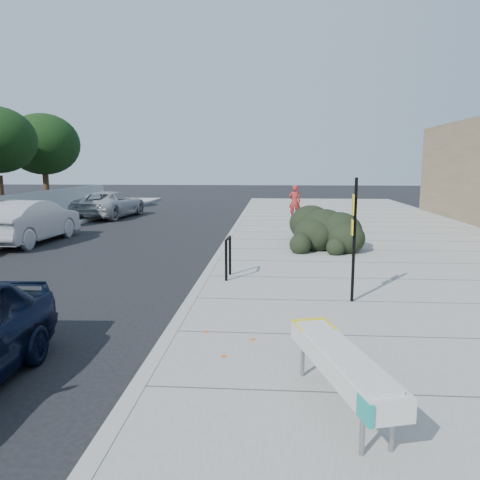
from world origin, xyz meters
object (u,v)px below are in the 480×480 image
object	(u,v)px
pedestrian	(295,202)
bike_rack	(228,253)
sign_post	(354,232)
suv_silver	(110,204)
wagon_silver	(30,221)
bench	(341,362)

from	to	relation	value
pedestrian	bike_rack	bearing A→B (deg)	77.36
sign_post	suv_silver	size ratio (longest dim) A/B	0.48
wagon_silver	bench	bearing A→B (deg)	132.11
bench	bike_rack	bearing A→B (deg)	91.59
suv_silver	wagon_silver	bearing A→B (deg)	96.83
bench	suv_silver	size ratio (longest dim) A/B	0.45
bench	pedestrian	distance (m)	19.66
bench	wagon_silver	size ratio (longest dim) A/B	0.48
wagon_silver	pedestrian	size ratio (longest dim) A/B	2.87
bench	pedestrian	xyz separation A→B (m)	(0.33, 19.66, 0.32)
bench	bike_rack	xyz separation A→B (m)	(-1.90, 6.23, 0.06)
suv_silver	sign_post	bearing A→B (deg)	130.34
bench	wagon_silver	world-z (taller)	wagon_silver
sign_post	suv_silver	xyz separation A→B (m)	(-10.83, 16.35, -0.85)
wagon_silver	pedestrian	world-z (taller)	pedestrian
sign_post	bench	bearing A→B (deg)	-96.76
bench	bike_rack	distance (m)	6.51
pedestrian	suv_silver	bearing A→B (deg)	-9.06
wagon_silver	bike_rack	bearing A→B (deg)	147.19
suv_silver	pedestrian	distance (m)	10.39
bike_rack	pedestrian	world-z (taller)	pedestrian
bike_rack	suv_silver	size ratio (longest dim) A/B	0.19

